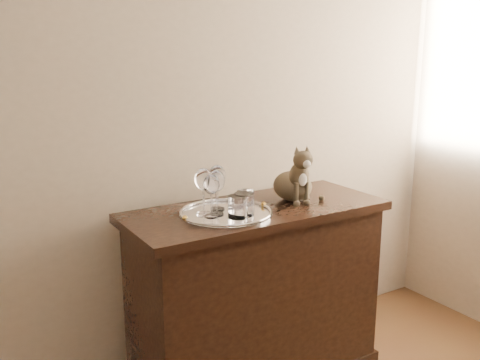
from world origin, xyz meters
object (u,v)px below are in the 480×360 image
Objects in this scene: wine_glass_a at (204,191)px; wine_glass_b at (217,187)px; tray at (226,214)px; sideboard at (256,294)px; cat at (293,172)px; tumbler_a at (244,204)px; tumbler_b at (238,207)px; wine_glass_d at (216,192)px; wine_glass_c at (211,195)px; tumbler_c at (246,200)px.

wine_glass_a is 1.01× the size of wine_glass_b.
wine_glass_a reaches higher than tray.
cat is (0.21, 0.01, 0.56)m from sideboard.
sideboard is 12.44× the size of tumbler_a.
wine_glass_b reaches higher than tumbler_b.
tray is 2.01× the size of wine_glass_b.
sideboard is 0.52m from tumbler_b.
sideboard is 5.96× the size of wine_glass_a.
tumbler_a reaches higher than tray.
wine_glass_d is (-0.04, 0.01, 0.10)m from tray.
wine_glass_a is at bearing 144.14° from wine_glass_d.
cat reaches higher than wine_glass_c.
wine_glass_c is 2.13× the size of tumbler_c.
wine_glass_c reaches higher than tumbler_c.
sideboard is 0.58m from wine_glass_c.
wine_glass_d is (0.03, 0.01, 0.01)m from wine_glass_c.
tumbler_a is at bearing -126.17° from tumbler_c.
wine_glass_b is 1.09× the size of wine_glass_c.
cat is (0.39, -0.03, 0.03)m from wine_glass_b.
wine_glass_d is at bearing 122.09° from tumbler_b.
tumbler_b reaches higher than sideboard.
cat is at bearing 6.23° from wine_glass_c.
wine_glass_c is at bearing 154.85° from tumbler_a.
wine_glass_c is at bearing -171.60° from sideboard.
sideboard is at bearing 33.76° from tumbler_b.
wine_glass_d is at bearing -122.54° from wine_glass_b.
wine_glass_b is 2.32× the size of tumbler_c.
tumbler_c is (0.10, 0.00, 0.05)m from tray.
tray is 0.10m from tumbler_a.
tray is 4.15× the size of tumbler_a.
tumbler_c is at bearing -159.00° from cat.
wine_glass_b is at bearing 92.03° from tray.
cat is (0.46, 0.05, 0.04)m from wine_glass_c.
wine_glass_d is 2.05× the size of tumbler_b.
tumbler_c is 0.31× the size of cat.
wine_glass_a is (-0.26, 0.01, 0.53)m from sideboard.
wine_glass_b is (-0.18, 0.04, 0.53)m from sideboard.
wine_glass_b is 0.73× the size of cat.
wine_glass_d is 0.71× the size of cat.
wine_glass_a is 0.16m from tumbler_b.
sideboard is 13.99× the size of tumbler_c.
wine_glass_c is (0.01, -0.04, -0.01)m from wine_glass_a.
wine_glass_b is at bearing 57.46° from wine_glass_d.
wine_glass_b is 2.11× the size of tumbler_b.
tumbler_b is at bearing -82.31° from tray.
tumbler_a is at bearing 20.13° from tumbler_b.
cat is (0.48, 0.01, 0.03)m from wine_glass_a.
tumbler_b is (0.01, -0.15, -0.05)m from wine_glass_b.
tumbler_c reaches higher than tray.
wine_glass_c is at bearing 138.99° from tumbler_b.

